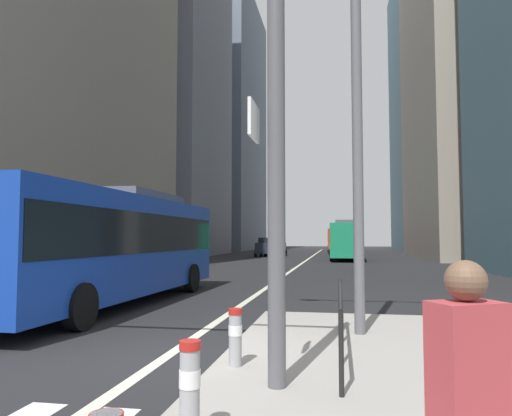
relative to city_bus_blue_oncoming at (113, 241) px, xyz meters
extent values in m
plane|color=black|center=(3.69, 14.69, -1.84)|extent=(160.00, 160.00, 0.00)
cube|color=beige|center=(3.69, 24.69, -1.83)|extent=(0.20, 80.00, 0.01)
cube|color=slate|center=(-12.31, 37.92, 16.58)|extent=(10.51, 16.76, 36.83)
cube|color=slate|center=(-12.31, 63.29, 18.86)|extent=(10.77, 23.32, 41.38)
cube|color=slate|center=(20.69, 60.62, 19.68)|extent=(10.66, 23.82, 43.03)
cube|color=#14389E|center=(0.00, -0.03, -0.11)|extent=(2.70, 11.27, 2.75)
cube|color=black|center=(0.00, -0.03, 0.23)|extent=(2.74, 11.05, 1.10)
cube|color=#4C4C51|center=(0.03, 1.65, 1.41)|extent=(1.82, 4.07, 0.30)
cylinder|color=black|center=(1.13, -3.65, -1.34)|extent=(0.32, 1.01, 1.00)
cylinder|color=black|center=(1.26, 3.54, -1.34)|extent=(0.32, 1.01, 1.00)
cylinder|color=black|center=(-1.13, 3.58, -1.34)|extent=(0.32, 1.01, 1.00)
cylinder|color=black|center=(-2.46, 0.58, -1.52)|extent=(0.23, 0.64, 0.64)
cube|color=#198456|center=(7.14, 30.10, -0.11)|extent=(2.78, 11.47, 2.75)
cube|color=black|center=(7.14, 30.10, 0.23)|extent=(2.81, 11.25, 1.10)
cube|color=#4C4C51|center=(7.10, 28.39, 1.41)|extent=(1.85, 4.15, 0.30)
cylinder|color=black|center=(6.03, 33.78, -1.34)|extent=(0.32, 1.01, 1.00)
cylinder|color=black|center=(8.43, 33.72, -1.34)|extent=(0.32, 1.01, 1.00)
cylinder|color=black|center=(5.85, 26.48, -1.34)|extent=(0.32, 1.01, 1.00)
cylinder|color=black|center=(8.25, 26.42, -1.34)|extent=(0.32, 1.01, 1.00)
cube|color=red|center=(6.37, 53.83, -0.11)|extent=(2.67, 11.30, 2.75)
cube|color=black|center=(6.37, 53.83, 0.23)|extent=(2.71, 11.08, 1.10)
cube|color=#4C4C51|center=(6.35, 52.14, 1.41)|extent=(1.81, 4.08, 0.30)
cylinder|color=black|center=(5.23, 57.45, -1.34)|extent=(0.32, 1.00, 1.00)
cylinder|color=black|center=(7.63, 57.42, -1.34)|extent=(0.32, 1.00, 1.00)
cylinder|color=black|center=(5.12, 50.24, -1.34)|extent=(0.32, 1.00, 1.00)
cylinder|color=black|center=(7.52, 50.21, -1.34)|extent=(0.32, 1.00, 1.00)
cube|color=#232838|center=(-0.97, 36.28, -0.97)|extent=(1.86, 4.32, 1.10)
cube|color=black|center=(-0.96, 36.43, -0.16)|extent=(1.54, 2.34, 0.52)
cylinder|color=black|center=(-0.08, 34.81, -1.52)|extent=(0.23, 0.64, 0.64)
cylinder|color=black|center=(-1.90, 34.85, -1.52)|extent=(0.23, 0.64, 0.64)
cylinder|color=black|center=(-0.03, 37.72, -1.52)|extent=(0.23, 0.64, 0.64)
cylinder|color=black|center=(-1.85, 37.76, -1.52)|extent=(0.23, 0.64, 0.64)
cube|color=maroon|center=(7.71, 43.51, -0.97)|extent=(1.95, 4.41, 1.10)
cube|color=black|center=(7.72, 43.36, -0.16)|extent=(1.59, 2.40, 0.52)
cylinder|color=black|center=(6.74, 44.95, -1.52)|extent=(0.24, 0.65, 0.64)
cylinder|color=black|center=(8.56, 45.02, -1.52)|extent=(0.24, 0.65, 0.64)
cylinder|color=black|center=(6.86, 41.99, -1.52)|extent=(0.24, 0.65, 0.64)
cylinder|color=black|center=(8.68, 42.06, -1.52)|extent=(0.24, 0.65, 0.64)
cube|color=#B2A899|center=(6.26, 42.38, -0.97)|extent=(1.90, 4.33, 1.10)
cube|color=black|center=(6.27, 42.23, -0.16)|extent=(1.56, 2.35, 0.52)
cylinder|color=black|center=(5.31, 43.82, -1.52)|extent=(0.24, 0.65, 0.64)
cylinder|color=black|center=(7.13, 43.87, -1.52)|extent=(0.24, 0.65, 0.64)
cylinder|color=black|center=(5.39, 40.90, -1.52)|extent=(0.24, 0.65, 0.64)
cylinder|color=black|center=(7.21, 40.95, -1.52)|extent=(0.24, 0.65, 0.64)
cube|color=black|center=(-0.19, 37.52, -0.97)|extent=(1.86, 4.41, 1.10)
cube|color=black|center=(-0.19, 37.67, -0.16)|extent=(1.54, 2.39, 0.52)
cylinder|color=black|center=(0.75, 36.04, -1.52)|extent=(0.23, 0.64, 0.64)
cylinder|color=black|center=(-1.07, 36.01, -1.52)|extent=(0.23, 0.64, 0.64)
cylinder|color=black|center=(0.69, 39.02, -1.52)|extent=(0.23, 0.64, 0.64)
cylinder|color=black|center=(-1.13, 38.99, -1.52)|extent=(0.23, 0.64, 0.64)
cylinder|color=#515156|center=(5.72, -7.11, 1.31)|extent=(0.22, 0.22, 6.00)
cube|color=white|center=(5.47, -7.29, 1.51)|extent=(0.04, 0.60, 0.44)
cylinder|color=#56565B|center=(6.84, -3.71, 2.31)|extent=(0.20, 0.20, 8.00)
cylinder|color=#99999E|center=(5.16, -8.74, -1.25)|extent=(0.18, 0.18, 0.87)
cylinder|color=white|center=(5.16, -8.74, -1.15)|extent=(0.19, 0.19, 0.16)
cylinder|color=#B21E19|center=(5.16, -8.74, -0.85)|extent=(0.20, 0.20, 0.08)
cylinder|color=#99999E|center=(5.03, -6.28, -1.29)|extent=(0.18, 0.18, 0.79)
cylinder|color=white|center=(5.03, -6.28, -1.19)|extent=(0.19, 0.19, 0.14)
cylinder|color=#B21E19|center=(5.03, -6.28, -0.93)|extent=(0.20, 0.20, 0.08)
cylinder|color=black|center=(6.49, -7.32, -1.21)|extent=(0.06, 0.06, 0.95)
cylinder|color=black|center=(6.49, -5.95, -1.21)|extent=(0.06, 0.06, 0.95)
cylinder|color=black|center=(6.49, -4.58, -1.21)|extent=(0.06, 0.06, 0.95)
cylinder|color=black|center=(6.49, -3.20, -1.21)|extent=(0.06, 0.06, 0.95)
cylinder|color=black|center=(6.49, -5.26, -0.74)|extent=(0.06, 4.12, 0.06)
cube|color=#B73D42|center=(7.15, -10.13, -0.56)|extent=(0.45, 0.39, 0.63)
sphere|color=brown|center=(7.15, -10.13, -0.13)|extent=(0.22, 0.22, 0.22)
camera|label=1|loc=(6.48, -12.88, 0.10)|focal=33.37mm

